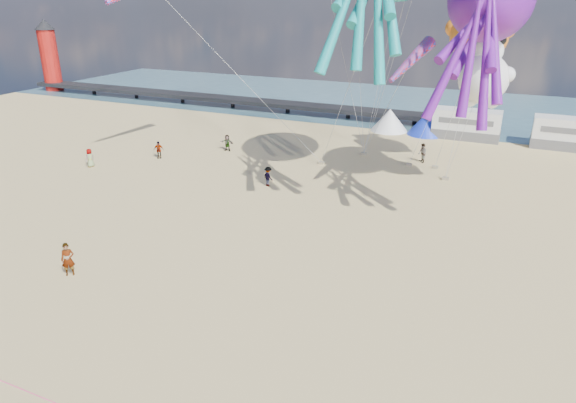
% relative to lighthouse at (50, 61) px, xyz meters
% --- Properties ---
extents(ground, '(120.00, 120.00, 0.00)m').
position_rel_lighthouse_xyz_m(ground, '(56.00, -44.00, -4.50)').
color(ground, '#DCC17E').
rests_on(ground, ground).
extents(water, '(120.00, 120.00, 0.00)m').
position_rel_lighthouse_xyz_m(water, '(56.00, 11.00, -4.48)').
color(water, '#3E6677').
rests_on(water, ground).
extents(pier, '(60.00, 3.00, 0.50)m').
position_rel_lighthouse_xyz_m(pier, '(28.00, 0.00, -3.50)').
color(pier, black).
rests_on(pier, ground).
extents(lighthouse, '(2.60, 2.60, 9.00)m').
position_rel_lighthouse_xyz_m(lighthouse, '(0.00, 0.00, 0.00)').
color(lighthouse, '#A5140F').
rests_on(lighthouse, ground).
extents(motorhome_0, '(6.60, 2.50, 3.00)m').
position_rel_lighthouse_xyz_m(motorhome_0, '(62.00, -4.00, -3.00)').
color(motorhome_0, silver).
rests_on(motorhome_0, ground).
extents(motorhome_1, '(6.60, 2.50, 3.00)m').
position_rel_lighthouse_xyz_m(motorhome_1, '(71.50, -4.00, -3.00)').
color(motorhome_1, silver).
rests_on(motorhome_1, ground).
extents(tent_white, '(4.00, 4.00, 2.40)m').
position_rel_lighthouse_xyz_m(tent_white, '(54.00, -4.00, -3.30)').
color(tent_white, white).
rests_on(tent_white, ground).
extents(tent_blue, '(4.00, 4.00, 2.40)m').
position_rel_lighthouse_xyz_m(tent_blue, '(58.00, -4.00, -3.30)').
color(tent_blue, '#1933CC').
rests_on(tent_blue, ground).
extents(standing_person, '(0.80, 0.77, 1.85)m').
position_rel_lighthouse_xyz_m(standing_person, '(46.16, -41.80, -3.58)').
color(standing_person, tan).
rests_on(standing_person, ground).
extents(beachgoer_0, '(0.47, 0.64, 1.61)m').
position_rel_lighthouse_xyz_m(beachgoer_0, '(33.55, -27.20, -3.70)').
color(beachgoer_0, '#7F6659').
rests_on(beachgoer_0, ground).
extents(beachgoer_1, '(0.91, 1.00, 1.71)m').
position_rel_lighthouse_xyz_m(beachgoer_1, '(59.48, -14.12, -3.64)').
color(beachgoer_1, '#7F6659').
rests_on(beachgoer_1, ground).
extents(beachgoer_2, '(0.94, 0.87, 1.56)m').
position_rel_lighthouse_xyz_m(beachgoer_2, '(49.72, -25.19, -3.72)').
color(beachgoer_2, '#7F6659').
rests_on(beachgoer_2, ground).
extents(beachgoer_3, '(1.16, 0.92, 1.58)m').
position_rel_lighthouse_xyz_m(beachgoer_3, '(37.37, -22.69, -3.71)').
color(beachgoer_3, '#7F6659').
rests_on(beachgoer_3, ground).
extents(beachgoer_4, '(0.91, 0.38, 1.56)m').
position_rel_lighthouse_xyz_m(beachgoer_4, '(41.82, -18.03, -3.72)').
color(beachgoer_4, '#7F6659').
rests_on(beachgoer_4, ground).
extents(sandbag_a, '(0.50, 0.35, 0.22)m').
position_rel_lighthouse_xyz_m(sandbag_a, '(51.48, -18.24, -4.39)').
color(sandbag_a, gray).
rests_on(sandbag_a, ground).
extents(sandbag_b, '(0.50, 0.35, 0.22)m').
position_rel_lighthouse_xyz_m(sandbag_b, '(60.86, -15.39, -4.39)').
color(sandbag_b, gray).
rests_on(sandbag_b, ground).
extents(sandbag_c, '(0.50, 0.35, 0.22)m').
position_rel_lighthouse_xyz_m(sandbag_c, '(62.12, -18.02, -4.39)').
color(sandbag_c, gray).
rests_on(sandbag_c, ground).
extents(sandbag_d, '(0.50, 0.35, 0.22)m').
position_rel_lighthouse_xyz_m(sandbag_d, '(58.65, -15.58, -4.39)').
color(sandbag_d, gray).
rests_on(sandbag_d, ground).
extents(sandbag_e, '(0.50, 0.35, 0.22)m').
position_rel_lighthouse_xyz_m(sandbag_e, '(54.13, -13.98, -4.39)').
color(sandbag_e, gray).
rests_on(sandbag_e, ground).
extents(kite_panda, '(4.34, 4.11, 5.79)m').
position_rel_lighthouse_xyz_m(kite_panda, '(64.11, -20.66, 4.01)').
color(kite_panda, white).
extents(kite_teddy_orange, '(6.77, 6.60, 7.49)m').
position_rel_lighthouse_xyz_m(kite_teddy_orange, '(63.01, -15.42, 6.52)').
color(kite_teddy_orange, orange).
extents(windsock_mid, '(1.54, 5.42, 5.35)m').
position_rel_lighthouse_xyz_m(windsock_mid, '(62.25, -14.86, 7.23)').
color(windsock_mid, red).
extents(windsock_right, '(2.60, 4.46, 4.47)m').
position_rel_lighthouse_xyz_m(windsock_right, '(59.86, -24.87, 5.44)').
color(windsock_right, red).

